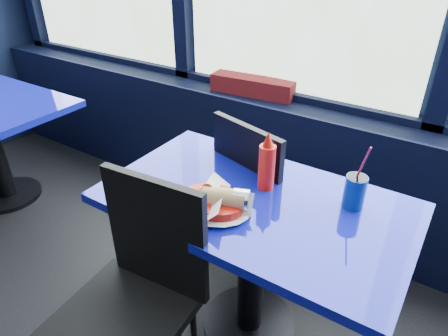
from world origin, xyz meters
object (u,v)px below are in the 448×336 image
(planter_box, at_px, (253,86))
(food_basket, at_px, (214,201))
(ketchup_bottle, at_px, (267,164))
(soda_cup, at_px, (355,191))
(chair_near_back, at_px, (251,190))
(chair_near_front, at_px, (135,289))
(near_table, at_px, (253,235))

(planter_box, height_order, food_basket, planter_box)
(planter_box, height_order, ketchup_bottle, ketchup_bottle)
(food_basket, xyz_separation_m, ketchup_bottle, (0.09, 0.24, 0.07))
(planter_box, bearing_deg, soda_cup, -45.97)
(chair_near_back, bearing_deg, food_basket, 116.88)
(planter_box, relative_size, food_basket, 1.84)
(ketchup_bottle, bearing_deg, soda_cup, 11.18)
(chair_near_front, height_order, planter_box, chair_near_front)
(chair_near_front, xyz_separation_m, planter_box, (-0.30, 1.36, 0.30))
(near_table, relative_size, ketchup_bottle, 4.81)
(chair_near_front, xyz_separation_m, ketchup_bottle, (0.21, 0.56, 0.31))
(soda_cup, bearing_deg, planter_box, 139.52)
(chair_near_front, relative_size, food_basket, 3.43)
(planter_box, distance_m, ketchup_bottle, 0.95)
(chair_near_back, bearing_deg, ketchup_bottle, 144.74)
(near_table, xyz_separation_m, ketchup_bottle, (-0.00, 0.09, 0.29))
(ketchup_bottle, bearing_deg, planter_box, 123.00)
(chair_near_front, bearing_deg, near_table, 60.04)
(chair_near_front, distance_m, chair_near_back, 0.79)
(ketchup_bottle, bearing_deg, near_table, -87.43)
(ketchup_bottle, bearing_deg, chair_near_back, 129.64)
(soda_cup, bearing_deg, chair_near_back, 163.15)
(near_table, height_order, food_basket, food_basket)
(ketchup_bottle, bearing_deg, food_basket, -110.96)
(near_table, relative_size, chair_near_back, 1.27)
(chair_near_front, distance_m, ketchup_bottle, 0.68)
(chair_near_front, height_order, soda_cup, soda_cup)
(near_table, bearing_deg, chair_near_front, -114.80)
(chair_near_front, bearing_deg, food_basket, 64.43)
(food_basket, xyz_separation_m, soda_cup, (0.43, 0.30, 0.03))
(chair_near_front, distance_m, food_basket, 0.42)
(chair_near_front, height_order, food_basket, chair_near_front)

